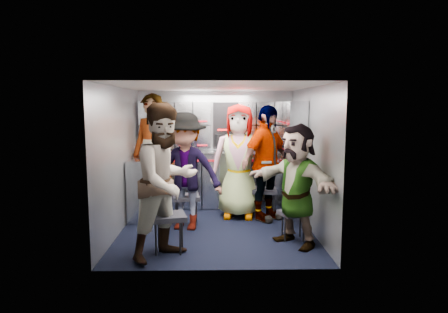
{
  "coord_description": "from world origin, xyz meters",
  "views": [
    {
      "loc": [
        -0.01,
        -5.78,
        1.84
      ],
      "look_at": [
        0.12,
        0.35,
        1.05
      ],
      "focal_mm": 32.0,
      "sensor_mm": 36.0,
      "label": 1
    }
  ],
  "objects_px": {
    "jump_seat_mid_left": "(186,199)",
    "attendant_arc_c": "(239,161)",
    "jump_seat_center": "(238,192)",
    "attendant_arc_e": "(296,185)",
    "attendant_arc_a": "(166,182)",
    "jump_seat_near_left": "(169,219)",
    "attendant_arc_b": "(185,171)",
    "jump_seat_near_right": "(293,214)",
    "jump_seat_mid_right": "(264,192)",
    "attendant_arc_d": "(266,163)",
    "attendant_standing": "(153,155)"
  },
  "relations": [
    {
      "from": "jump_seat_mid_left",
      "to": "attendant_arc_c",
      "type": "relative_size",
      "value": 0.25
    },
    {
      "from": "jump_seat_center",
      "to": "attendant_arc_d",
      "type": "height_order",
      "value": "attendant_arc_d"
    },
    {
      "from": "attendant_arc_a",
      "to": "attendant_arc_e",
      "type": "height_order",
      "value": "attendant_arc_a"
    },
    {
      "from": "jump_seat_near_left",
      "to": "attendant_standing",
      "type": "xyz_separation_m",
      "value": [
        -0.45,
        1.72,
        0.59
      ]
    },
    {
      "from": "attendant_standing",
      "to": "attendant_arc_b",
      "type": "bearing_deg",
      "value": -27.93
    },
    {
      "from": "jump_seat_center",
      "to": "attendant_arc_c",
      "type": "xyz_separation_m",
      "value": [
        -0.0,
        -0.18,
        0.56
      ]
    },
    {
      "from": "attendant_arc_a",
      "to": "jump_seat_near_right",
      "type": "bearing_deg",
      "value": -26.73
    },
    {
      "from": "attendant_arc_a",
      "to": "attendant_standing",
      "type": "bearing_deg",
      "value": 56.92
    },
    {
      "from": "attendant_arc_c",
      "to": "jump_seat_near_left",
      "type": "bearing_deg",
      "value": -114.48
    },
    {
      "from": "jump_seat_near_right",
      "to": "attendant_arc_a",
      "type": "bearing_deg",
      "value": -160.24
    },
    {
      "from": "jump_seat_near_left",
      "to": "jump_seat_mid_right",
      "type": "height_order",
      "value": "jump_seat_near_left"
    },
    {
      "from": "jump_seat_mid_left",
      "to": "jump_seat_center",
      "type": "distance_m",
      "value": 1.04
    },
    {
      "from": "attendant_arc_b",
      "to": "attendant_arc_e",
      "type": "bearing_deg",
      "value": -14.51
    },
    {
      "from": "jump_seat_near_right",
      "to": "attendant_arc_b",
      "type": "xyz_separation_m",
      "value": [
        -1.51,
        0.54,
        0.51
      ]
    },
    {
      "from": "jump_seat_near_left",
      "to": "attendant_arc_c",
      "type": "height_order",
      "value": "attendant_arc_c"
    },
    {
      "from": "jump_seat_mid_left",
      "to": "attendant_arc_a",
      "type": "bearing_deg",
      "value": -95.93
    },
    {
      "from": "jump_seat_near_left",
      "to": "jump_seat_near_right",
      "type": "distance_m",
      "value": 1.7
    },
    {
      "from": "jump_seat_near_left",
      "to": "jump_seat_mid_left",
      "type": "xyz_separation_m",
      "value": [
        0.14,
        1.13,
        -0.01
      ]
    },
    {
      "from": "jump_seat_near_right",
      "to": "jump_seat_center",
      "type": "bearing_deg",
      "value": 116.7
    },
    {
      "from": "jump_seat_near_left",
      "to": "attendant_arc_a",
      "type": "relative_size",
      "value": 0.26
    },
    {
      "from": "attendant_arc_e",
      "to": "attendant_arc_a",
      "type": "bearing_deg",
      "value": -110.98
    },
    {
      "from": "attendant_arc_b",
      "to": "jump_seat_mid_right",
      "type": "bearing_deg",
      "value": 37.43
    },
    {
      "from": "jump_seat_mid_left",
      "to": "attendant_arc_e",
      "type": "height_order",
      "value": "attendant_arc_e"
    },
    {
      "from": "jump_seat_mid_left",
      "to": "attendant_arc_b",
      "type": "distance_m",
      "value": 0.49
    },
    {
      "from": "jump_seat_mid_left",
      "to": "attendant_arc_c",
      "type": "height_order",
      "value": "attendant_arc_c"
    },
    {
      "from": "jump_seat_near_left",
      "to": "jump_seat_center",
      "type": "xyz_separation_m",
      "value": [
        0.97,
        1.76,
        -0.05
      ]
    },
    {
      "from": "jump_seat_mid_right",
      "to": "attendant_arc_b",
      "type": "height_order",
      "value": "attendant_arc_b"
    },
    {
      "from": "jump_seat_center",
      "to": "jump_seat_mid_right",
      "type": "distance_m",
      "value": 0.46
    },
    {
      "from": "attendant_standing",
      "to": "attendant_arc_a",
      "type": "xyz_separation_m",
      "value": [
        0.45,
        -1.9,
        -0.08
      ]
    },
    {
      "from": "jump_seat_mid_left",
      "to": "attendant_arc_d",
      "type": "xyz_separation_m",
      "value": [
        1.26,
        0.27,
        0.51
      ]
    },
    {
      "from": "jump_seat_near_right",
      "to": "attendant_arc_d",
      "type": "distance_m",
      "value": 1.16
    },
    {
      "from": "jump_seat_mid_left",
      "to": "jump_seat_mid_right",
      "type": "relative_size",
      "value": 0.99
    },
    {
      "from": "jump_seat_center",
      "to": "attendant_arc_a",
      "type": "height_order",
      "value": "attendant_arc_a"
    },
    {
      "from": "attendant_arc_e",
      "to": "attendant_arc_b",
      "type": "bearing_deg",
      "value": -150.42
    },
    {
      "from": "jump_seat_mid_right",
      "to": "jump_seat_center",
      "type": "bearing_deg",
      "value": 156.92
    },
    {
      "from": "jump_seat_mid_right",
      "to": "attendant_arc_b",
      "type": "relative_size",
      "value": 0.27
    },
    {
      "from": "jump_seat_near_left",
      "to": "jump_seat_near_right",
      "type": "xyz_separation_m",
      "value": [
        1.65,
        0.41,
        -0.07
      ]
    },
    {
      "from": "jump_seat_mid_left",
      "to": "jump_seat_mid_right",
      "type": "xyz_separation_m",
      "value": [
        1.26,
        0.45,
        0.0
      ]
    },
    {
      "from": "jump_seat_center",
      "to": "attendant_arc_e",
      "type": "relative_size",
      "value": 0.28
    },
    {
      "from": "jump_seat_mid_left",
      "to": "attendant_arc_a",
      "type": "xyz_separation_m",
      "value": [
        -0.14,
        -1.31,
        0.52
      ]
    },
    {
      "from": "attendant_arc_b",
      "to": "jump_seat_near_right",
      "type": "bearing_deg",
      "value": -8.69
    },
    {
      "from": "jump_seat_center",
      "to": "attendant_arc_c",
      "type": "relative_size",
      "value": 0.24
    },
    {
      "from": "jump_seat_near_left",
      "to": "attendant_arc_c",
      "type": "xyz_separation_m",
      "value": [
        0.97,
        1.58,
        0.5
      ]
    },
    {
      "from": "attendant_standing",
      "to": "attendant_arc_c",
      "type": "distance_m",
      "value": 1.43
    },
    {
      "from": "jump_seat_center",
      "to": "attendant_arc_e",
      "type": "xyz_separation_m",
      "value": [
        0.68,
        -1.53,
        0.43
      ]
    },
    {
      "from": "jump_seat_near_right",
      "to": "attendant_arc_e",
      "type": "height_order",
      "value": "attendant_arc_e"
    },
    {
      "from": "attendant_standing",
      "to": "jump_seat_mid_left",
      "type": "bearing_deg",
      "value": -20.47
    },
    {
      "from": "attendant_standing",
      "to": "attendant_arc_d",
      "type": "xyz_separation_m",
      "value": [
        1.85,
        -0.33,
        -0.1
      ]
    },
    {
      "from": "attendant_standing",
      "to": "jump_seat_center",
      "type": "bearing_deg",
      "value": 26.1
    },
    {
      "from": "jump_seat_center",
      "to": "attendant_arc_d",
      "type": "relative_size",
      "value": 0.24
    }
  ]
}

